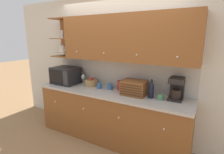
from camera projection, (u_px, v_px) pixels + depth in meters
ground_plane at (117, 131)px, 3.53m from camera, size 24.00×24.00×0.00m
wall_back at (118, 67)px, 3.27m from camera, size 5.17×0.06×2.60m
counter_unit at (110, 115)px, 3.17m from camera, size 2.79×0.64×0.92m
backsplash_panel at (117, 73)px, 3.26m from camera, size 2.77×0.01×0.53m
upper_cabinets at (121, 38)px, 2.90m from camera, size 2.77×0.36×0.76m
microwave at (65, 75)px, 3.55m from camera, size 0.52×0.40×0.34m
wine_glass at (83, 77)px, 3.54m from camera, size 0.07×0.07×0.20m
fruit_basket at (91, 82)px, 3.41m from camera, size 0.24×0.24×0.18m
mug_patterned_third at (99, 86)px, 3.22m from camera, size 0.10×0.08×0.11m
mug_blue_second at (110, 86)px, 3.19m from camera, size 0.10×0.09×0.10m
storage_canister at (121, 85)px, 3.14m from camera, size 0.14×0.14×0.17m
bread_box at (134, 88)px, 2.86m from camera, size 0.39×0.29×0.24m
wine_bottle at (151, 89)px, 2.71m from camera, size 0.08×0.08×0.30m
mug at (160, 97)px, 2.64m from camera, size 0.10×0.09×0.09m
coffee_maker at (176, 88)px, 2.64m from camera, size 0.21×0.25×0.34m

